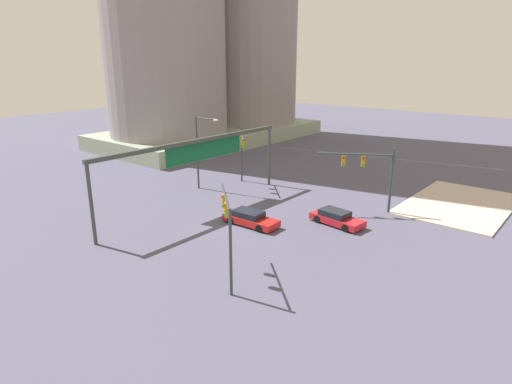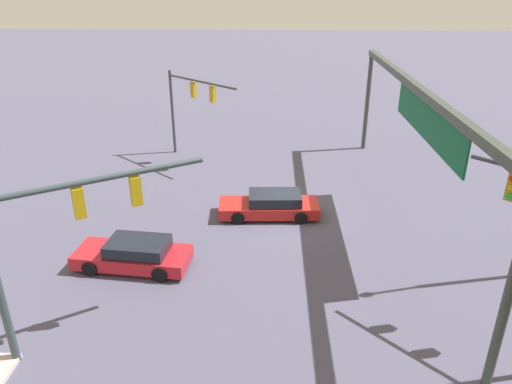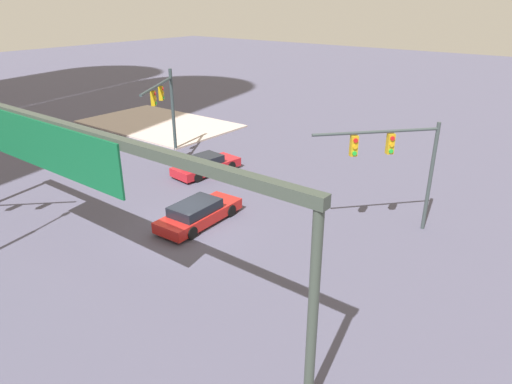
# 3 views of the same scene
# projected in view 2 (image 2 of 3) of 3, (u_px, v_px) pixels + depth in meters

# --- Properties ---
(ground_plane) EXTENTS (181.04, 181.04, 0.00)m
(ground_plane) POSITION_uv_depth(u_px,v_px,m) (285.00, 216.00, 23.84)
(ground_plane) COLOR #504F66
(traffic_signal_near_corner) EXTENTS (3.69, 5.69, 6.04)m
(traffic_signal_near_corner) POSITION_uv_depth(u_px,v_px,m) (53.00, 230.00, 14.02)
(traffic_signal_near_corner) COLOR #324143
(traffic_signal_near_corner) RESTS_ON ground
(traffic_signal_opposite_side) EXTENTS (4.15, 4.64, 5.45)m
(traffic_signal_opposite_side) POSITION_uv_depth(u_px,v_px,m) (190.00, 98.00, 29.73)
(traffic_signal_opposite_side) COLOR #364042
(traffic_signal_opposite_side) RESTS_ON ground
(overhead_sign_gantry) EXTENTS (21.54, 0.43, 6.57)m
(overhead_sign_gantry) POSITION_uv_depth(u_px,v_px,m) (418.00, 110.00, 21.07)
(overhead_sign_gantry) COLOR #3A443B
(overhead_sign_gantry) RESTS_ON ground
(sedan_car_approaching) EXTENTS (2.07, 4.95, 1.21)m
(sedan_car_approaching) POSITION_uv_depth(u_px,v_px,m) (270.00, 205.00, 23.65)
(sedan_car_approaching) COLOR red
(sedan_car_approaching) RESTS_ON ground
(sedan_car_waiting_far) EXTENTS (2.31, 4.79, 1.21)m
(sedan_car_waiting_far) POSITION_uv_depth(u_px,v_px,m) (134.00, 254.00, 19.47)
(sedan_car_waiting_far) COLOR red
(sedan_car_waiting_far) RESTS_ON ground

